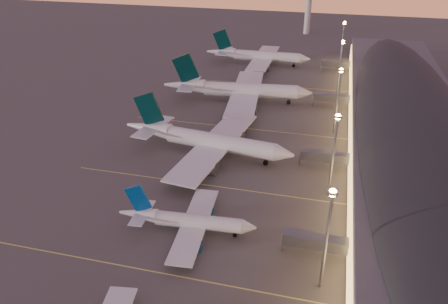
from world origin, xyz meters
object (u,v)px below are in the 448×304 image
Objects in this scene: airliner_wide_far at (258,56)px; radar_tower at (309,3)px; airliner_narrow_north at (187,221)px; airliner_wide_mid at (237,90)px; airliner_wide_near at (206,140)px.

radar_tower is (20.25, 89.96, 16.87)m from airliner_wide_far.
airliner_wide_far is 1.86× the size of radar_tower.
airliner_wide_mid is at bearing 90.61° from airliner_narrow_north.
airliner_wide_near reaches higher than airliner_narrow_north.
airliner_wide_near is 206.17m from radar_tower.
airliner_wide_mid is 153.53m from radar_tower.
airliner_wide_near is 114.85m from airliner_wide_far.
airliner_wide_mid is (-0.97, 53.19, 0.35)m from airliner_wide_near.
airliner_narrow_north is at bearing -86.30° from airliner_wide_far.
airliner_wide_near is 1.96× the size of radar_tower.
radar_tower is at bearing 77.09° from airliner_wide_far.
airliner_wide_mid reaches higher than airliner_narrow_north.
airliner_wide_far is (-2.06, 61.62, -0.59)m from airliner_wide_mid.
airliner_wide_far is (-3.03, 114.81, -0.24)m from airliner_wide_near.
airliner_wide_far is at bearing -102.68° from radar_tower.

